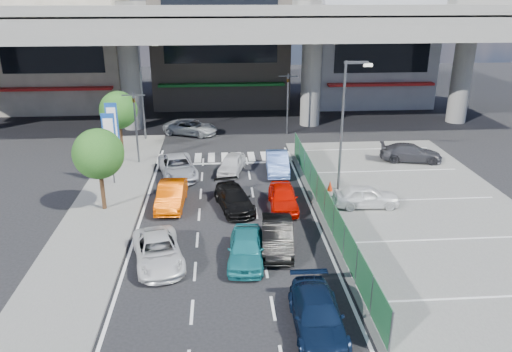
{
  "coord_description": "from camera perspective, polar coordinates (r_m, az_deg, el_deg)",
  "views": [
    {
      "loc": [
        -0.32,
        -22.55,
        11.94
      ],
      "look_at": [
        1.63,
        3.46,
        2.05
      ],
      "focal_mm": 35.0,
      "sensor_mm": 36.0,
      "label": 1
    }
  ],
  "objects": [
    {
      "name": "signboard_far",
      "position": [
        35.45,
        -16.08,
        5.44
      ],
      "size": [
        0.8,
        0.14,
        4.7
      ],
      "color": "#595B60",
      "rests_on": "ground"
    },
    {
      "name": "taxi_orange_left",
      "position": [
        29.25,
        -9.64,
        -2.17
      ],
      "size": [
        1.67,
        4.26,
        1.38
      ],
      "primitive_type": "imported",
      "rotation": [
        0.0,
        0.0,
        -0.05
      ],
      "color": "#D44800",
      "rests_on": "ground"
    },
    {
      "name": "building_center",
      "position": [
        55.7,
        -4.11,
        16.13
      ],
      "size": [
        14.0,
        10.9,
        15.0
      ],
      "color": "gray",
      "rests_on": "ground"
    },
    {
      "name": "kei_truck_front_right",
      "position": [
        34.2,
        2.45,
        1.54
      ],
      "size": [
        1.67,
        4.26,
        1.38
      ],
      "primitive_type": "imported",
      "rotation": [
        0.0,
        0.0,
        -0.05
      ],
      "color": "#5779C3",
      "rests_on": "ground"
    },
    {
      "name": "ground",
      "position": [
        25.52,
        -3.1,
        -7.17
      ],
      "size": [
        120.0,
        120.0,
        0.0
      ],
      "primitive_type": "plane",
      "color": "black",
      "rests_on": "ground"
    },
    {
      "name": "building_west",
      "position": [
        56.99,
        -20.89,
        13.97
      ],
      "size": [
        12.0,
        10.9,
        13.0
      ],
      "color": "gray",
      "rests_on": "ground"
    },
    {
      "name": "signboard_near",
      "position": [
        32.54,
        -16.37,
        4.08
      ],
      "size": [
        0.8,
        0.14,
        4.7
      ],
      "color": "#595B60",
      "rests_on": "ground"
    },
    {
      "name": "traffic_light_right",
      "position": [
        42.71,
        3.67,
        9.92
      ],
      "size": [
        1.6,
        1.24,
        5.2
      ],
      "color": "#595B60",
      "rests_on": "ground"
    },
    {
      "name": "crossing_wagon_silver",
      "position": [
        43.56,
        -7.46,
        5.55
      ],
      "size": [
        5.08,
        3.75,
        1.28
      ],
      "primitive_type": "imported",
      "rotation": [
        0.0,
        0.0,
        1.17
      ],
      "color": "#AAAEB2",
      "rests_on": "ground"
    },
    {
      "name": "fence_run",
      "position": [
        26.61,
        8.32,
        -3.99
      ],
      "size": [
        0.16,
        22.0,
        1.8
      ],
      "primitive_type": null,
      "color": "#1B4F2D",
      "rests_on": "ground"
    },
    {
      "name": "expressway",
      "position": [
        44.66,
        -4.04,
        16.63
      ],
      "size": [
        64.0,
        14.0,
        10.75
      ],
      "color": "slate",
      "rests_on": "ground"
    },
    {
      "name": "wagon_silver_front_left",
      "position": [
        33.83,
        -8.95,
        1.04
      ],
      "size": [
        3.18,
        5.19,
        1.34
      ],
      "primitive_type": "imported",
      "rotation": [
        0.0,
        0.0,
        0.21
      ],
      "color": "silver",
      "rests_on": "ground"
    },
    {
      "name": "taxi_orange_right",
      "position": [
        28.64,
        3.11,
        -2.46
      ],
      "size": [
        1.7,
        3.95,
        1.33
      ],
      "primitive_type": "imported",
      "rotation": [
        0.0,
        0.0,
        -0.03
      ],
      "color": "#D30C00",
      "rests_on": "ground"
    },
    {
      "name": "street_lamp_right",
      "position": [
        30.37,
        10.19,
        6.78
      ],
      "size": [
        1.65,
        0.22,
        8.0
      ],
      "color": "#595B60",
      "rests_on": "ground"
    },
    {
      "name": "hatch_black_mid_right",
      "position": [
        24.28,
        2.43,
        -6.86
      ],
      "size": [
        1.81,
        4.3,
        1.38
      ],
      "primitive_type": "imported",
      "rotation": [
        0.0,
        0.0,
        -0.09
      ],
      "color": "black",
      "rests_on": "ground"
    },
    {
      "name": "traffic_light_left",
      "position": [
        35.95,
        -13.71,
        7.3
      ],
      "size": [
        1.6,
        1.24,
        5.2
      ],
      "color": "#595B60",
      "rests_on": "ground"
    },
    {
      "name": "taxi_teal_mid",
      "position": [
        23.21,
        -1.15,
        -8.23
      ],
      "size": [
        1.97,
        4.17,
        1.38
      ],
      "primitive_type": "imported",
      "rotation": [
        0.0,
        0.0,
        -0.09
      ],
      "color": "teal",
      "rests_on": "ground"
    },
    {
      "name": "tree_far",
      "position": [
        38.75,
        -15.44,
        7.26
      ],
      "size": [
        2.8,
        2.8,
        4.8
      ],
      "color": "#382314",
      "rests_on": "ground"
    },
    {
      "name": "street_lamp_left",
      "position": [
        41.61,
        -12.74,
        10.34
      ],
      "size": [
        1.65,
        0.22,
        8.0
      ],
      "color": "#595B60",
      "rests_on": "ground"
    },
    {
      "name": "sidewalk_left",
      "position": [
        29.84,
        -16.89,
        -3.65
      ],
      "size": [
        4.0,
        30.0,
        0.12
      ],
      "primitive_type": "cube",
      "color": "#5D5C5A",
      "rests_on": "ground"
    },
    {
      "name": "minivan_navy_back",
      "position": [
        19.19,
        7.03,
        -15.47
      ],
      "size": [
        1.87,
        4.48,
        1.29
      ],
      "primitive_type": "imported",
      "rotation": [
        0.0,
        0.0,
        -0.01
      ],
      "color": "black",
      "rests_on": "ground"
    },
    {
      "name": "parked_sedan_white",
      "position": [
        29.37,
        12.46,
        -2.25
      ],
      "size": [
        3.85,
        1.67,
        1.29
      ],
      "primitive_type": "imported",
      "rotation": [
        0.0,
        0.0,
        1.53
      ],
      "color": "white",
      "rests_on": "parking_lot"
    },
    {
      "name": "tree_near",
      "position": [
        28.68,
        -17.57,
        2.42
      ],
      "size": [
        2.8,
        2.8,
        4.8
      ],
      "color": "#382314",
      "rests_on": "ground"
    },
    {
      "name": "building_east",
      "position": [
        57.22,
        12.7,
        14.31
      ],
      "size": [
        12.0,
        10.9,
        12.0
      ],
      "color": "gray",
      "rests_on": "ground"
    },
    {
      "name": "sedan_black_mid",
      "position": [
        28.58,
        -2.51,
        -2.62
      ],
      "size": [
        2.59,
        4.48,
        1.22
      ],
      "primitive_type": "imported",
      "rotation": [
        0.0,
        0.0,
        0.22
      ],
      "color": "black",
      "rests_on": "ground"
    },
    {
      "name": "traffic_cone",
      "position": [
        31.34,
        8.46,
        -1.1
      ],
      "size": [
        0.41,
        0.41,
        0.66
      ],
      "primitive_type": "cone",
      "rotation": [
        0.0,
        0.0,
        0.25
      ],
      "color": "red",
      "rests_on": "parking_lot"
    },
    {
      "name": "parked_sedan_dgrey",
      "position": [
        37.94,
        17.28,
        2.56
      ],
      "size": [
        4.65,
        2.66,
        1.27
      ],
      "primitive_type": "imported",
      "rotation": [
        0.0,
        0.0,
        1.36
      ],
      "color": "#343439",
      "rests_on": "parking_lot"
    },
    {
      "name": "sedan_white_front_mid",
      "position": [
        34.2,
        -2.79,
        1.4
      ],
      "size": [
        2.34,
        3.88,
        1.23
      ],
      "primitive_type": "imported",
      "rotation": [
        0.0,
        0.0,
        -0.26
      ],
      "color": "silver",
      "rests_on": "ground"
    },
    {
      "name": "sedan_white_mid_left",
      "position": [
        23.52,
        -11.13,
        -8.43
      ],
      "size": [
        2.98,
        4.82,
        1.25
      ],
      "primitive_type": "imported",
      "rotation": [
        0.0,
        0.0,
        0.22
      ],
      "color": "silver",
      "rests_on": "ground"
    },
    {
      "name": "parking_lot",
      "position": [
        29.54,
        18.71,
        -4.19
      ],
      "size": [
        12.0,
        28.0,
        0.06
      ],
      "primitive_type": "cube",
      "color": "#5D5C5A",
      "rests_on": "ground"
    }
  ]
}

